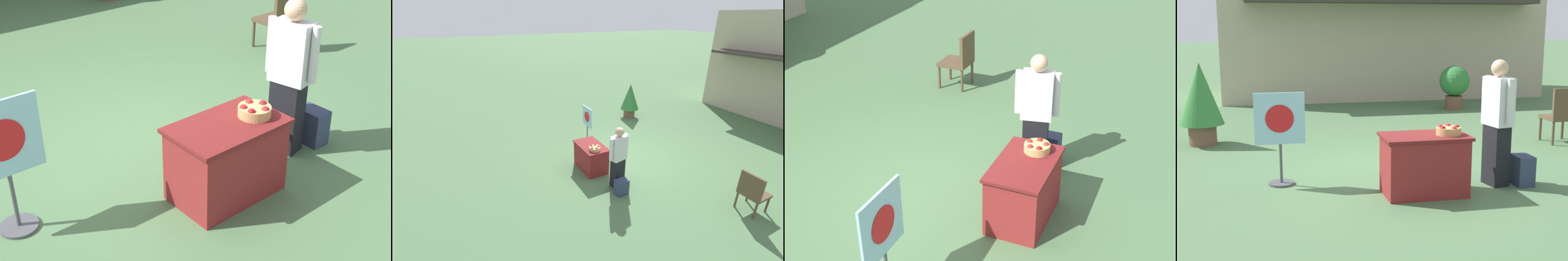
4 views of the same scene
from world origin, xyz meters
TOP-DOWN VIEW (x-y plane):
  - ground_plane at (0.00, 0.00)m, footprint 120.00×120.00m
  - storefront_building at (1.67, 9.14)m, footprint 9.49×4.85m
  - display_table at (0.01, -1.34)m, footprint 1.13×0.69m
  - apple_basket at (0.32, -1.39)m, footprint 0.32×0.32m
  - person_visitor at (1.12, -1.13)m, footprint 0.34×0.60m
  - backpack at (1.48, -1.22)m, footprint 0.24×0.34m
  - poster_board at (-1.82, -0.52)m, footprint 0.69×0.36m
  - patio_chair at (3.45, 1.10)m, footprint 0.55×0.55m
  - potted_plant_near_right at (2.94, 5.46)m, footprint 0.79×0.79m
  - potted_plant_far_left at (-3.13, 2.36)m, footprint 0.81×0.81m

SIDE VIEW (x-z plane):
  - ground_plane at x=0.00m, z-range 0.00..0.00m
  - backpack at x=1.48m, z-range 0.00..0.42m
  - display_table at x=0.01m, z-range 0.00..0.80m
  - patio_chair at x=3.45m, z-range 0.05..1.11m
  - potted_plant_near_right at x=2.94m, z-range 0.10..1.25m
  - poster_board at x=-1.82m, z-range 0.09..1.39m
  - apple_basket at x=0.32m, z-range 0.79..0.92m
  - potted_plant_far_left at x=-3.13m, z-range 0.10..1.64m
  - person_visitor at x=1.12m, z-range 0.02..1.77m
  - storefront_building at x=1.67m, z-range 0.00..4.55m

